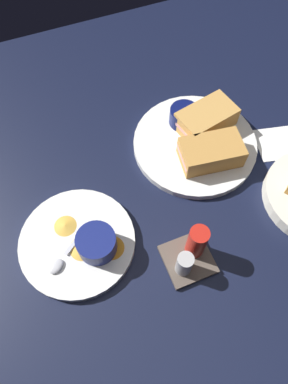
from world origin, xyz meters
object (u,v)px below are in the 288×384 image
Objects in this scene: spoon_by_gravy_ramekin at (61,261)px; plate_sandwich_main at (195,144)px; sandwich_half_far at (206,119)px; ramekin_dark_sauce at (184,116)px; condiment_caddy at (191,253)px; sandwich_half_near at (211,152)px; plate_chips_companion at (77,242)px; ramekin_light_gravy at (96,243)px; spoon_by_dark_ramekin at (200,134)px.

plate_sandwich_main is at bearing -156.40° from spoon_by_gravy_ramekin.
sandwich_half_far is 5.08cm from ramekin_dark_sauce.
condiment_caddy is (12.49, 29.94, -0.35)cm from ramekin_dark_sauce.
condiment_caddy is (13.50, 18.42, -0.59)cm from sandwich_half_near.
plate_chips_companion is 5.43cm from ramekin_light_gravy.
plate_sandwich_main is 6.20cm from sandwich_half_near.
sandwich_half_near reaches higher than ramekin_dark_sauce.
spoon_by_dark_ramekin is 1.09× the size of spoon_by_gravy_ramekin.
sandwich_half_far is at bearing -121.63° from condiment_caddy.
sandwich_half_near reaches higher than ramekin_light_gravy.
plate_sandwich_main is 1.23× the size of plate_chips_companion.
sandwich_half_far is 1.92× the size of ramekin_light_gravy.
ramekin_dark_sauce is at bearing -34.67° from sandwich_half_far.
sandwich_half_near is at bearing -126.23° from condiment_caddy.
spoon_by_gravy_ramekin reaches higher than plate_chips_companion.
plate_chips_companion is 3.02× the size of ramekin_light_gravy.
sandwich_half_far is at bearing -110.14° from sandwich_half_near.
plate_sandwich_main is at bearing 39.86° from sandwich_half_far.
spoon_by_dark_ramekin is 28.90cm from condiment_caddy.
condiment_caddy reaches higher than ramekin_light_gravy.
sandwich_half_far reaches higher than ramekin_dark_sauce.
ramekin_dark_sauce is at bearing -148.40° from spoon_by_gravy_ramekin.
condiment_caddy is (-15.69, 8.10, -0.53)cm from ramekin_light_gravy.
spoon_by_dark_ramekin is at bearing -157.32° from plate_chips_companion.
ramekin_dark_sauce is at bearing -148.96° from plate_chips_companion.
condiment_caddy reaches higher than sandwich_half_far.
ramekin_light_gravy reaches higher than plate_chips_companion.
sandwich_half_near is 0.98× the size of sandwich_half_far.
plate_chips_companion is (35.76, 16.12, -3.20)cm from sandwich_half_far.
spoon_by_dark_ramekin is (2.18, 2.09, -2.04)cm from sandwich_half_far.
sandwich_half_far is 44.03cm from spoon_by_gravy_ramekin.
condiment_caddy reaches higher than ramekin_dark_sauce.
sandwich_half_far reaches higher than plate_sandwich_main.
ramekin_light_gravy is 7.59cm from spoon_by_gravy_ramekin.
ramekin_light_gravy is at bearing 180.00° from spoon_by_gravy_ramekin.
ramekin_dark_sauce is 5.66cm from spoon_by_dark_ramekin.
spoon_by_dark_ramekin is at bearing -145.40° from plate_sandwich_main.
plate_chips_companion is at bearing 31.04° from ramekin_dark_sauce.
ramekin_light_gravy is at bearing 19.47° from sandwich_half_near.
sandwich_half_far is at bearing -155.73° from plate_chips_companion.
spoon_by_dark_ramekin is 1.29× the size of ramekin_light_gravy.
sandwich_half_near is at bearing -167.07° from plate_chips_companion.
spoon_by_dark_ramekin is 34.63cm from ramekin_light_gravy.
sandwich_half_far is 0.64× the size of plate_chips_companion.
spoon_by_gravy_ramekin is at bearing -0.00° from ramekin_light_gravy.
ramekin_light_gravy reaches higher than spoon_by_dark_ramekin.
plate_chips_companion is 22.16cm from condiment_caddy.
sandwich_half_far is at bearing -140.14° from plate_sandwich_main.
plate_chips_companion is (32.59, 7.48, -3.20)cm from sandwich_half_near.
plate_sandwich_main is 34.14cm from plate_chips_companion.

